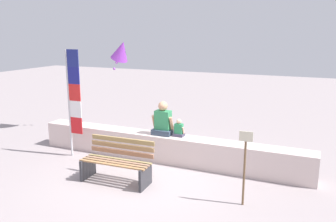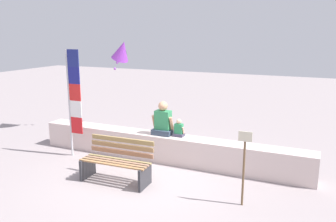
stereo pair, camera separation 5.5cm
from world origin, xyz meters
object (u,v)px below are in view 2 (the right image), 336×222
(person_child, at_px, (179,129))
(kite_purple, at_px, (122,51))
(flag_banner, at_px, (73,97))
(sign_post, at_px, (244,163))
(person_adult, at_px, (163,122))
(park_bench, at_px, (117,162))

(person_child, distance_m, kite_purple, 3.79)
(flag_banner, bearing_deg, sign_post, -10.84)
(kite_purple, relative_size, sign_post, 0.69)
(person_child, xyz_separation_m, flag_banner, (-2.53, -0.67, 0.71))
(person_adult, bearing_deg, park_bench, -102.83)
(person_child, bearing_deg, kite_purple, 143.98)
(park_bench, bearing_deg, person_adult, 77.17)
(flag_banner, xyz_separation_m, sign_post, (4.41, -0.84, -0.71))
(sign_post, bearing_deg, kite_purple, 142.75)
(person_adult, distance_m, person_child, 0.44)
(sign_post, bearing_deg, person_child, 141.02)
(person_adult, distance_m, kite_purple, 3.43)
(person_child, xyz_separation_m, sign_post, (1.87, -1.52, 0.00))
(flag_banner, bearing_deg, person_adult, 17.55)
(park_bench, distance_m, person_adult, 1.67)
(park_bench, distance_m, sign_post, 2.66)
(kite_purple, bearing_deg, person_child, -36.02)
(park_bench, height_order, person_child, person_child)
(park_bench, relative_size, person_adult, 1.86)
(park_bench, distance_m, person_child, 1.76)
(park_bench, bearing_deg, kite_purple, 119.29)
(flag_banner, height_order, sign_post, flag_banner)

